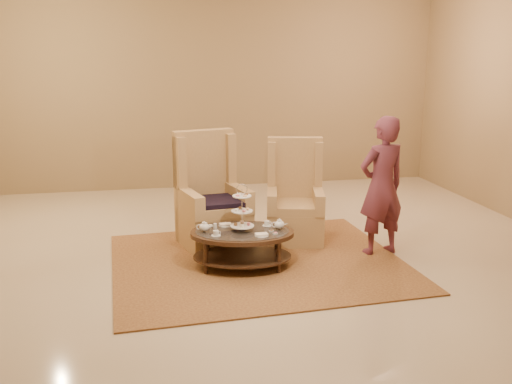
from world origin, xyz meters
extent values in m
plane|color=#C5B292|center=(0.00, 0.00, 0.00)|extent=(8.00, 8.00, 0.00)
cube|color=silver|center=(0.00, 0.00, 0.00)|extent=(8.00, 8.00, 0.02)
cube|color=#91784F|center=(0.00, 4.00, 1.75)|extent=(8.00, 0.04, 3.50)
cube|color=olive|center=(0.08, 0.09, 0.01)|extent=(3.38, 2.87, 0.02)
cylinder|color=black|center=(-0.54, -0.16, 0.19)|extent=(0.05, 0.05, 0.38)
cylinder|color=black|center=(0.24, -0.28, 0.19)|extent=(0.05, 0.05, 0.38)
cylinder|color=black|center=(-0.47, 0.25, 0.19)|extent=(0.05, 0.05, 0.38)
cylinder|color=black|center=(0.30, 0.12, 0.19)|extent=(0.05, 0.05, 0.38)
cylinder|color=silver|center=(-0.12, -0.02, 0.66)|extent=(0.01, 0.01, 0.47)
torus|color=silver|center=(-0.12, -0.02, 0.90)|extent=(0.12, 0.03, 0.12)
cylinder|color=silver|center=(-0.12, -0.02, 0.48)|extent=(0.30, 0.30, 0.01)
cylinder|color=silver|center=(-0.12, -0.02, 0.65)|extent=(0.27, 0.27, 0.01)
cylinder|color=silver|center=(-0.12, -0.02, 0.82)|extent=(0.24, 0.24, 0.01)
cylinder|color=#CF6A6E|center=(-0.05, -0.03, 0.50)|extent=(0.04, 0.04, 0.03)
cylinder|color=tan|center=(-0.11, 0.05, 0.50)|extent=(0.04, 0.04, 0.03)
cylinder|color=brown|center=(-0.19, -0.01, 0.50)|extent=(0.04, 0.04, 0.03)
cylinder|color=#F3E8CE|center=(-0.13, -0.09, 0.50)|extent=(0.04, 0.04, 0.03)
ellipsoid|color=tan|center=(-0.05, -0.01, 0.67)|extent=(0.05, 0.05, 0.03)
ellipsoid|color=brown|center=(-0.13, 0.05, 0.67)|extent=(0.05, 0.05, 0.03)
ellipsoid|color=#F3E8CE|center=(-0.18, -0.03, 0.67)|extent=(0.05, 0.05, 0.03)
ellipsoid|color=#CF6A6E|center=(-0.11, -0.08, 0.67)|extent=(0.05, 0.05, 0.03)
cube|color=brown|center=(-0.07, 0.01, 0.84)|extent=(0.05, 0.03, 0.02)
cube|color=#F3E8CE|center=(-0.14, 0.03, 0.84)|extent=(0.05, 0.03, 0.02)
cube|color=#CF6A6E|center=(-0.17, -0.04, 0.84)|extent=(0.05, 0.03, 0.02)
cube|color=tan|center=(-0.09, -0.07, 0.84)|extent=(0.05, 0.03, 0.02)
ellipsoid|color=silver|center=(-0.53, 0.03, 0.48)|extent=(0.13, 0.13, 0.09)
cylinder|color=silver|center=(-0.53, 0.03, 0.53)|extent=(0.06, 0.06, 0.01)
sphere|color=silver|center=(-0.53, 0.03, 0.54)|extent=(0.02, 0.02, 0.02)
cone|color=silver|center=(-0.46, 0.02, 0.48)|extent=(0.07, 0.03, 0.05)
torus|color=silver|center=(-0.58, 0.04, 0.48)|extent=(0.06, 0.02, 0.06)
ellipsoid|color=silver|center=(0.30, -0.04, 0.48)|extent=(0.13, 0.13, 0.09)
cylinder|color=silver|center=(0.30, -0.04, 0.53)|extent=(0.06, 0.06, 0.01)
sphere|color=silver|center=(0.30, -0.04, 0.54)|extent=(0.02, 0.02, 0.02)
cone|color=silver|center=(0.37, -0.05, 0.48)|extent=(0.07, 0.03, 0.05)
torus|color=silver|center=(0.24, -0.03, 0.48)|extent=(0.06, 0.02, 0.06)
cylinder|color=silver|center=(-0.42, -0.14, 0.43)|extent=(0.12, 0.12, 0.01)
cylinder|color=silver|center=(-0.42, -0.14, 0.46)|extent=(0.07, 0.07, 0.05)
torus|color=silver|center=(-0.39, -0.15, 0.46)|extent=(0.03, 0.01, 0.03)
cylinder|color=silver|center=(0.19, 0.10, 0.43)|extent=(0.12, 0.12, 0.01)
cylinder|color=silver|center=(0.19, 0.10, 0.46)|extent=(0.07, 0.07, 0.05)
torus|color=silver|center=(0.22, 0.10, 0.46)|extent=(0.03, 0.01, 0.03)
cylinder|color=silver|center=(-0.27, 0.20, 0.43)|extent=(0.17, 0.17, 0.01)
cube|color=beige|center=(-0.27, 0.20, 0.44)|extent=(0.14, 0.10, 0.02)
cylinder|color=silver|center=(0.06, -0.24, 0.43)|extent=(0.17, 0.17, 0.01)
cube|color=beige|center=(0.06, -0.24, 0.44)|extent=(0.14, 0.10, 0.02)
cylinder|color=silver|center=(-0.40, 0.12, 0.46)|extent=(0.05, 0.05, 0.06)
cylinder|color=silver|center=(0.21, -0.20, 0.44)|extent=(0.06, 0.06, 0.01)
cylinder|color=#CF6A6E|center=(0.21, -0.20, 0.44)|extent=(0.04, 0.04, 0.01)
cylinder|color=silver|center=(0.19, -0.11, 0.44)|extent=(0.06, 0.06, 0.01)
cylinder|color=brown|center=(0.19, -0.11, 0.44)|extent=(0.04, 0.04, 0.01)
cylinder|color=silver|center=(-0.44, 0.21, 0.44)|extent=(0.06, 0.06, 0.01)
cylinder|color=#F3E8CE|center=(-0.44, 0.21, 0.44)|extent=(0.04, 0.04, 0.01)
cube|color=tan|center=(-0.34, 0.77, 0.23)|extent=(0.92, 0.92, 0.45)
cube|color=tan|center=(-0.33, 0.72, 0.51)|extent=(0.78, 0.78, 0.11)
cube|color=tan|center=(-0.42, 1.07, 0.70)|extent=(0.77, 0.34, 1.40)
cube|color=tan|center=(-0.72, 0.95, 1.02)|extent=(0.16, 0.26, 0.65)
cube|color=tan|center=(-0.09, 1.11, 1.02)|extent=(0.16, 0.26, 0.65)
cube|color=tan|center=(-0.63, 0.64, 0.59)|extent=(0.30, 0.69, 0.28)
cube|color=tan|center=(-0.02, 0.80, 0.59)|extent=(0.30, 0.69, 0.28)
cube|color=black|center=(-0.32, 0.69, 0.58)|extent=(0.65, 0.60, 0.06)
cube|color=tan|center=(0.68, 0.76, 0.21)|extent=(0.83, 0.83, 0.42)
cube|color=tan|center=(0.67, 0.71, 0.46)|extent=(0.70, 0.70, 0.10)
cube|color=tan|center=(0.74, 1.04, 0.64)|extent=(0.71, 0.29, 1.28)
cube|color=tan|center=(0.45, 1.06, 0.94)|extent=(0.14, 0.23, 0.59)
cube|color=tan|center=(1.03, 0.93, 0.94)|extent=(0.14, 0.23, 0.59)
cube|color=tan|center=(0.39, 0.77, 0.54)|extent=(0.25, 0.63, 0.26)
cube|color=tan|center=(0.95, 0.65, 0.54)|extent=(0.25, 0.63, 0.26)
imported|color=brown|center=(1.55, 0.13, 0.82)|extent=(0.67, 0.52, 1.64)
camera|label=1|loc=(-1.10, -5.90, 2.34)|focal=40.00mm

